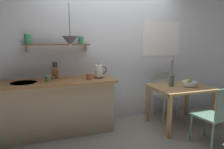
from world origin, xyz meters
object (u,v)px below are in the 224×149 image
object	(u,v)px
twig_vase	(171,80)
pendant_lamp	(70,41)
dining_chair_far	(163,92)
fruit_bowl	(189,83)
coffee_mug_spare	(89,76)
dining_chair_near	(215,114)
electric_kettle	(99,71)
knife_block	(55,72)
coffee_mug_by_sink	(48,78)
dining_table	(180,92)

from	to	relation	value
twig_vase	pendant_lamp	bearing A→B (deg)	171.94
dining_chair_far	fruit_bowl	bearing A→B (deg)	-70.81
coffee_mug_spare	dining_chair_far	bearing A→B (deg)	7.40
dining_chair_near	coffee_mug_spare	bearing A→B (deg)	147.25
electric_kettle	dining_chair_far	bearing A→B (deg)	4.87
knife_block	coffee_mug_spare	xyz separation A→B (m)	(0.52, -0.24, -0.06)
knife_block	pendant_lamp	xyz separation A→B (m)	(0.24, -0.20, 0.51)
dining_chair_far	coffee_mug_by_sink	bearing A→B (deg)	-175.60
dining_chair_near	dining_chair_far	distance (m)	1.23
dining_chair_far	coffee_mug_by_sink	distance (m)	2.23
dining_chair_near	fruit_bowl	xyz separation A→B (m)	(0.13, 0.71, 0.28)
dining_table	twig_vase	distance (m)	0.27
fruit_bowl	dining_chair_far	bearing A→B (deg)	109.19
coffee_mug_by_sink	coffee_mug_spare	xyz separation A→B (m)	(0.63, -0.03, 0.00)
dining_table	dining_chair_near	size ratio (longest dim) A/B	1.12
coffee_mug_spare	dining_chair_near	bearing A→B (deg)	-32.75
fruit_bowl	coffee_mug_by_sink	bearing A→B (deg)	171.54
twig_vase	coffee_mug_by_sink	xyz separation A→B (m)	(-2.07, 0.24, 0.11)
dining_table	coffee_mug_by_sink	size ratio (longest dim) A/B	7.91
coffee_mug_spare	electric_kettle	bearing A→B (deg)	24.56
fruit_bowl	coffee_mug_by_sink	size ratio (longest dim) A/B	2.12
electric_kettle	coffee_mug_spare	bearing A→B (deg)	-155.44
fruit_bowl	coffee_mug_spare	size ratio (longest dim) A/B	2.15
dining_chair_near	pendant_lamp	size ratio (longest dim) A/B	1.40
twig_vase	knife_block	distance (m)	2.02
dining_table	dining_chair_near	xyz separation A→B (m)	(0.02, -0.75, -0.12)
pendant_lamp	fruit_bowl	bearing A→B (deg)	-10.03
dining_table	knife_block	xyz separation A→B (m)	(-2.10, 0.52, 0.39)
dining_table	fruit_bowl	xyz separation A→B (m)	(0.15, -0.04, 0.16)
dining_chair_far	electric_kettle	distance (m)	1.46
twig_vase	coffee_mug_spare	size ratio (longest dim) A/B	4.34
twig_vase	coffee_mug_spare	distance (m)	1.45
coffee_mug_by_sink	pendant_lamp	xyz separation A→B (m)	(0.35, 0.00, 0.57)
dining_chair_far	twig_vase	xyz separation A→B (m)	(-0.11, -0.41, 0.32)
coffee_mug_spare	twig_vase	bearing A→B (deg)	-8.18
fruit_bowl	coffee_mug_spare	distance (m)	1.77
dining_chair_near	fruit_bowl	bearing A→B (deg)	79.64
dining_chair_far	coffee_mug_spare	size ratio (longest dim) A/B	7.29
fruit_bowl	knife_block	bearing A→B (deg)	166.09
fruit_bowl	dining_chair_near	bearing A→B (deg)	-100.36
dining_chair_near	twig_vase	world-z (taller)	twig_vase
twig_vase	coffee_mug_spare	world-z (taller)	twig_vase
electric_kettle	fruit_bowl	bearing A→B (deg)	-14.66
twig_vase	pendant_lamp	world-z (taller)	pendant_lamp
dining_chair_near	knife_block	size ratio (longest dim) A/B	3.15
electric_kettle	knife_block	bearing A→B (deg)	167.72
twig_vase	coffee_mug_spare	bearing A→B (deg)	171.82
knife_block	dining_chair_far	bearing A→B (deg)	-1.06
dining_chair_near	dining_chair_far	xyz separation A→B (m)	(-0.05, 1.23, 0.01)
coffee_mug_spare	coffee_mug_by_sink	bearing A→B (deg)	177.04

